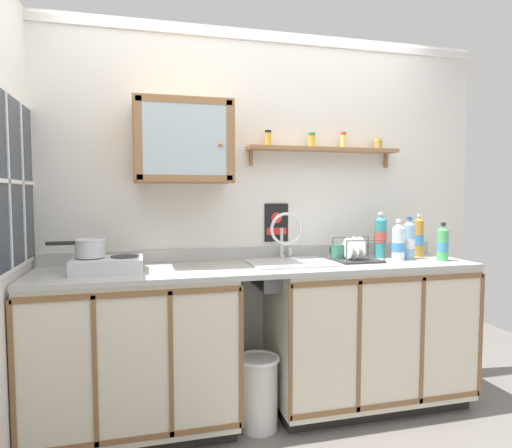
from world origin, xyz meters
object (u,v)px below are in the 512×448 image
Objects in this scene: saucepan at (89,247)px; trash_bin at (258,391)px; hot_plate_stove at (108,265)px; wall_cabinet at (183,142)px; sink at (290,266)px; warning_sign at (276,223)px; bottle_soda_green_3 at (443,244)px; mug at (338,252)px; bottle_juice_amber_4 at (419,237)px; bottle_water_blue_0 at (409,240)px; bottle_detergent_teal_2 at (381,236)px; dish_rack at (356,255)px; bottle_water_clear_1 at (398,242)px.

trash_bin is at bearing -7.81° from saucepan.
hot_plate_stove is 0.66× the size of wall_cabinet.
sink is 2.01× the size of warning_sign.
saucepan is at bearing -167.24° from warning_sign.
mug is (-0.64, 0.20, -0.06)m from bottle_soda_green_3.
bottle_water_blue_0 is at bearing -148.11° from bottle_juice_amber_4.
wall_cabinet reaches higher than hot_plate_stove.
bottle_soda_green_3 is 0.43× the size of wall_cabinet.
trash_bin is (-0.60, -0.20, -0.79)m from mug.
sink is 0.98m from bottle_juice_amber_4.
hot_plate_stove reaches higher than trash_bin.
mug is (-0.33, -0.02, -0.09)m from bottle_detergent_teal_2.
bottle_water_blue_0 is at bearing -3.99° from wall_cabinet.
sink is 0.70m from bottle_detergent_teal_2.
dish_rack is at bearing -168.95° from bottle_juice_amber_4.
bottle_water_blue_0 is at bearing 0.78° from hot_plate_stove.
dish_rack is at bearing -6.54° from wall_cabinet.
hot_plate_stove is 1.48× the size of warning_sign.
sink is at bearing 2.42° from hot_plate_stove.
bottle_juice_amber_4 reaches higher than dish_rack.
wall_cabinet is 1.55m from trash_bin.
bottle_soda_green_3 is at bearing -8.78° from sink.
saucepan is 0.81m from wall_cabinet.
bottle_water_blue_0 is at bearing 7.05° from trash_bin.
bottle_soda_green_3 is (0.26, -0.10, -0.01)m from bottle_water_clear_1.
bottle_juice_amber_4 is 2.28× the size of mug.
hot_plate_stove is at bearing -176.06° from bottle_detergent_teal_2.
warning_sign is (1.07, 0.29, 0.20)m from hot_plate_stove.
bottle_water_blue_0 is at bearing -16.94° from warning_sign.
saucepan is (-0.10, 0.02, 0.10)m from hot_plate_stove.
bottle_water_blue_0 is 0.90× the size of bottle_detergent_teal_2.
bottle_detergent_teal_2 is 1.11× the size of dish_rack.
wall_cabinet reaches higher than bottle_water_blue_0.
hot_plate_stove is at bearing 177.04° from bottle_soda_green_3.
bottle_water_blue_0 is (2.02, 0.01, -0.01)m from saucepan.
bottle_juice_amber_4 is at bearing 26.60° from bottle_water_clear_1.
bottle_detergent_teal_2 is (0.68, 0.08, 0.16)m from sink.
sink is 0.85m from bottle_water_blue_0.
bottle_water_blue_0 reaches higher than bottle_soda_green_3.
bottle_detergent_teal_2 reaches higher than mug.
bottle_detergent_teal_2 is at bearing 113.10° from bottle_water_clear_1.
bottle_detergent_teal_2 is at bearing 177.33° from bottle_juice_amber_4.
mug is at bearing 162.35° from bottle_soda_green_3.
wall_cabinet is at bearing 178.13° from mug.
bottle_water_clear_1 is at bearing 159.39° from bottle_soda_green_3.
mug is at bearing 18.84° from trash_bin.
wall_cabinet is at bearing 171.80° from bottle_soda_green_3.
bottle_detergent_teal_2 is at bearing -13.27° from warning_sign.
hot_plate_stove is 0.14m from saucepan.
bottle_detergent_teal_2 reaches higher than bottle_soda_green_3.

